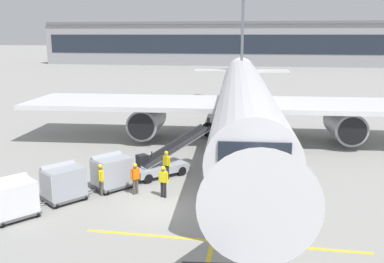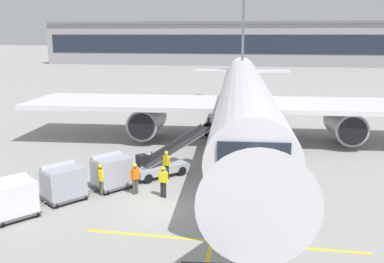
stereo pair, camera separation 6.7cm
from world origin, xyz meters
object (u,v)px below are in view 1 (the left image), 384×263
Objects in this scene: baggage_cart_second at (63,182)px; ground_crew_marshaller at (135,176)px; belt_loader at (162,162)px; ground_crew_by_carts at (101,177)px; safety_cone_engine_keepout at (184,139)px; parked_airplane at (244,98)px; ground_crew_wingwalker at (166,163)px; baggage_cart_third at (12,198)px; ground_crew_by_loader at (163,179)px; baggage_cart_lead at (112,171)px.

baggage_cart_second is 3.73m from ground_crew_marshaller.
belt_loader is at bearing 49.64° from baggage_cart_second.
ground_crew_by_carts reaches higher than safety_cone_engine_keepout.
ground_crew_wingwalker is (-4.03, -10.31, -2.49)m from parked_airplane.
baggage_cart_second is 1.52× the size of ground_crew_marshaller.
parked_airplane is 17.15× the size of baggage_cart_third.
ground_crew_by_loader is at bearing 4.25° from ground_crew_by_carts.
baggage_cart_lead is at bearing -101.86° from safety_cone_engine_keepout.
parked_airplane is at bearing 65.30° from belt_loader.
ground_crew_by_carts is (1.64, 1.03, -0.00)m from baggage_cart_second.
baggage_cart_lead reaches higher than ground_crew_by_carts.
baggage_cart_lead is 1.00× the size of baggage_cart_third.
ground_crew_by_loader is 1.62m from ground_crew_marshaller.
parked_airplane is 17.15× the size of baggage_cart_lead.
ground_crew_by_loader is 11.19m from safety_cone_engine_keepout.
parked_airplane is at bearing 61.48° from baggage_cart_lead.
ground_crew_marshaller is at bearing -112.30° from ground_crew_wingwalker.
ground_crew_by_loader is at bearing 29.86° from baggage_cart_third.
ground_crew_wingwalker is at bearing 47.51° from ground_crew_by_carts.
ground_crew_by_loader and ground_crew_marshaller have the same top height.
belt_loader is 4.53m from ground_crew_by_carts.
baggage_cart_lead is (-2.26, -2.68, 0.17)m from belt_loader.
ground_crew_by_loader and ground_crew_by_carts have the same top height.
ground_crew_wingwalker is at bearing 67.70° from ground_crew_marshaller.
baggage_cart_third is 1.52× the size of ground_crew_by_loader.
ground_crew_wingwalker is 2.22× the size of safety_cone_engine_keepout.
baggage_cart_second is 1.94m from ground_crew_by_carts.
baggage_cart_second is 1.52× the size of ground_crew_by_loader.
baggage_cart_lead is 3.36m from ground_crew_wingwalker.
baggage_cart_second is at bearing 60.17° from baggage_cart_third.
ground_crew_marshaller is 2.22× the size of safety_cone_engine_keepout.
ground_crew_by_carts is (-6.91, -13.45, -2.49)m from parked_airplane.
ground_crew_wingwalker is at bearing 42.75° from baggage_cart_second.
ground_crew_marshaller is (-5.13, -12.99, -2.49)m from parked_airplane.
safety_cone_engine_keepout is (0.58, 10.92, -0.61)m from ground_crew_marshaller.
parked_airplane is 5.89m from safety_cone_engine_keepout.
ground_crew_by_carts is at bearing -165.48° from ground_crew_marshaller.
baggage_cart_third is 1.52× the size of ground_crew_by_carts.
ground_crew_by_loader is 1.00× the size of ground_crew_marshaller.
parked_airplane is at bearing 75.06° from ground_crew_by_loader.
baggage_cart_lead is (-6.71, -12.34, -2.49)m from parked_airplane.
parked_airplane is 17.00m from baggage_cart_second.
safety_cone_engine_keepout is at bearing 72.17° from baggage_cart_second.
ground_crew_wingwalker is at bearing 48.10° from baggage_cart_third.
belt_loader is 6.34m from baggage_cart_second.
ground_crew_by_loader is at bearing -15.14° from baggage_cart_lead.
baggage_cart_second is at bearing -137.25° from ground_crew_wingwalker.
ground_crew_wingwalker is at bearing 99.92° from ground_crew_by_loader.
baggage_cart_second reaches higher than ground_crew_marshaller.
ground_crew_marshaller is 2.90m from ground_crew_wingwalker.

